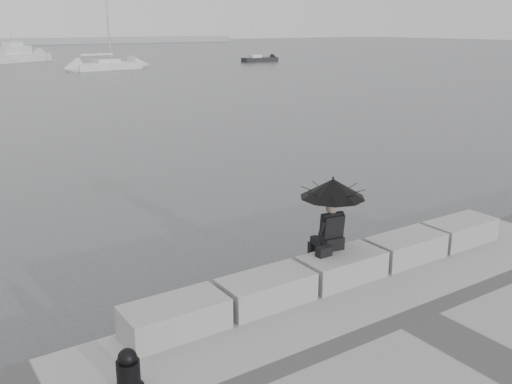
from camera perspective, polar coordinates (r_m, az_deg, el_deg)
ground at (r=11.33m, az=6.89°, el=-10.17°), size 360.00×360.00×0.00m
stone_block_far_left at (r=8.98m, az=-8.12°, el=-12.34°), size 1.60×0.80×0.50m
stone_block_left at (r=9.73m, az=1.04°, el=-9.77°), size 1.60×0.80×0.50m
stone_block_centre at (r=10.71m, az=8.60°, el=-7.43°), size 1.60×0.80×0.50m
stone_block_right at (r=11.84m, az=14.74°, el=-5.42°), size 1.60×0.80×0.50m
stone_block_far_right at (r=13.10m, az=19.73°, el=-3.73°), size 1.60×0.80×0.50m
seated_person at (r=10.53m, az=7.69°, el=-0.46°), size 1.21×1.21×1.39m
bag at (r=10.46m, az=6.80°, el=-5.93°), size 0.28×0.16×0.18m
mooring_bollard at (r=7.83m, az=-12.64°, el=-17.28°), size 0.38×0.38×0.61m
sailboat_right at (r=70.07m, az=-14.67°, el=12.17°), size 8.16×3.49×12.90m
motor_cruiser at (r=88.80m, az=-22.59°, el=12.50°), size 9.22×6.78×4.50m
small_motorboat at (r=82.62m, az=0.39°, el=13.11°), size 5.32×1.71×1.10m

